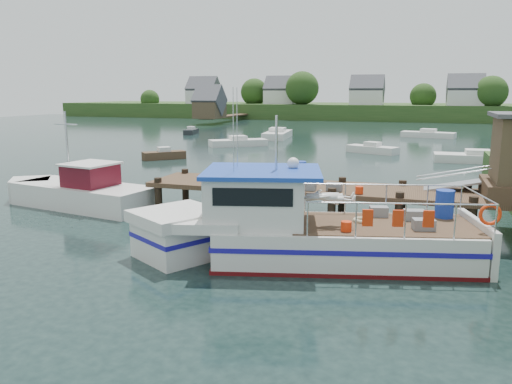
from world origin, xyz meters
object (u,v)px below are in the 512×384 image
(dock, at_px, (458,172))
(moored_rowboat, at_px, (164,155))
(moored_far, at_px, (428,134))
(moored_b, at_px, (372,149))
(lobster_boat, at_px, (300,230))
(moored_c, at_px, (478,158))
(moored_d, at_px, (278,134))
(moored_a, at_px, (238,142))
(work_boat, at_px, (77,191))
(moored_e, at_px, (191,131))

(dock, height_order, moored_rowboat, dock)
(moored_far, bearing_deg, moored_b, -107.70)
(lobster_boat, distance_m, moored_c, 26.93)
(moored_d, bearing_deg, moored_a, -74.01)
(moored_d, bearing_deg, moored_b, -19.79)
(moored_rowboat, bearing_deg, moored_c, -0.87)
(moored_a, bearing_deg, moored_c, -31.08)
(work_boat, relative_size, moored_d, 1.13)
(moored_a, bearing_deg, moored_far, 24.73)
(moored_a, relative_size, moored_d, 0.76)
(work_boat, bearing_deg, lobster_boat, -10.44)
(work_boat, relative_size, moored_b, 1.78)
(moored_c, relative_size, moored_d, 0.85)
(moored_a, height_order, moored_c, moored_a)
(dock, xyz_separation_m, moored_b, (-5.35, 24.14, -1.88))
(moored_rowboat, bearing_deg, dock, -50.42)
(moored_far, height_order, moored_d, moored_d)
(moored_c, relative_size, moored_e, 1.70)
(moored_rowboat, bearing_deg, moored_b, 16.63)
(dock, xyz_separation_m, moored_c, (2.73, 20.58, -1.88))
(moored_c, bearing_deg, moored_b, 165.05)
(dock, bearing_deg, work_boat, -176.17)
(moored_b, bearing_deg, lobster_boat, -100.15)
(lobster_boat, distance_m, moored_b, 29.41)
(work_boat, xyz_separation_m, moored_d, (-0.72, 36.44, -0.24))
(moored_b, distance_m, moored_c, 8.82)
(work_boat, distance_m, moored_far, 45.64)
(lobster_boat, relative_size, moored_a, 2.00)
(dock, relative_size, moored_e, 4.53)
(lobster_boat, relative_size, moored_c, 1.79)
(moored_b, xyz_separation_m, moored_e, (-23.65, 13.29, -0.00))
(lobster_boat, relative_size, moored_b, 2.39)
(lobster_boat, distance_m, moored_a, 33.94)
(dock, height_order, moored_e, dock)
(dock, bearing_deg, moored_d, 115.79)
(moored_rowboat, distance_m, moored_far, 33.44)
(moored_a, bearing_deg, dock, -71.64)
(moored_b, relative_size, moored_c, 0.75)
(moored_far, distance_m, moored_a, 23.85)
(moored_c, bearing_deg, moored_d, 152.12)
(moored_rowboat, bearing_deg, moored_d, 65.72)
(work_boat, bearing_deg, moored_rowboat, 114.25)
(dock, distance_m, moored_c, 20.85)
(work_boat, xyz_separation_m, moored_far, (15.74, 42.84, -0.31))
(dock, distance_m, moored_e, 47.39)
(work_boat, distance_m, moored_a, 27.02)
(moored_d, height_order, moored_e, moored_d)
(moored_rowboat, distance_m, moored_c, 24.00)
(dock, xyz_separation_m, lobster_boat, (-4.83, -5.26, -1.27))
(dock, distance_m, moored_d, 39.30)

